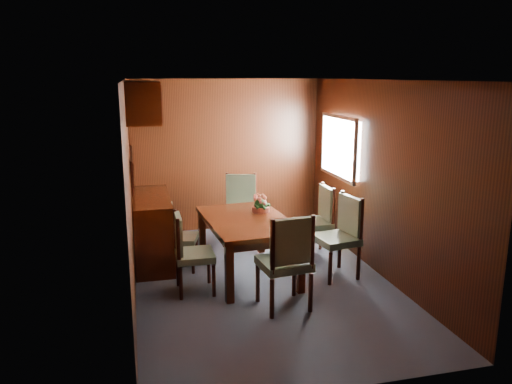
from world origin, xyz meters
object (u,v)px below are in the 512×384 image
object	(u,v)px
sideboard	(152,229)
chair_right_near	(342,231)
flower_centerpiece	(261,203)
dining_table	(247,227)
chair_head	(287,257)
chair_left_near	(188,249)

from	to	relation	value
sideboard	chair_right_near	size ratio (longest dim) A/B	1.36
sideboard	flower_centerpiece	bearing A→B (deg)	-19.54
dining_table	chair_head	distance (m)	1.08
flower_centerpiece	sideboard	bearing A→B (deg)	160.46
chair_head	sideboard	bearing A→B (deg)	119.62
chair_left_near	chair_head	bearing A→B (deg)	54.12
dining_table	chair_right_near	xyz separation A→B (m)	(1.13, -0.31, -0.05)
chair_left_near	chair_right_near	xyz separation A→B (m)	(1.89, 0.05, 0.05)
chair_right_near	chair_left_near	bearing A→B (deg)	81.89
chair_head	chair_right_near	bearing A→B (deg)	32.25
sideboard	chair_right_near	distance (m)	2.49
sideboard	chair_right_near	world-z (taller)	chair_right_near
dining_table	flower_centerpiece	bearing A→B (deg)	42.83
sideboard	dining_table	bearing A→B (deg)	-33.52
chair_left_near	chair_head	xyz separation A→B (m)	(0.96, -0.70, 0.07)
chair_right_near	chair_head	bearing A→B (deg)	119.16
chair_left_near	dining_table	bearing A→B (deg)	115.26
chair_right_near	chair_head	xyz separation A→B (m)	(-0.94, -0.75, 0.02)
sideboard	chair_head	distance (m)	2.24
sideboard	chair_head	xyz separation A→B (m)	(1.32, -1.81, 0.14)
chair_left_near	flower_centerpiece	size ratio (longest dim) A/B	3.83
chair_right_near	chair_head	world-z (taller)	chair_head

